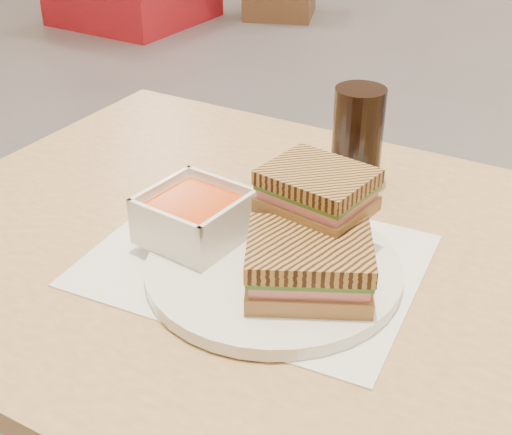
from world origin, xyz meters
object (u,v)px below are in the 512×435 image
at_px(main_table, 368,356).
at_px(soup_bowl, 195,219).
at_px(plate, 273,269).
at_px(cola_glass, 357,140).
at_px(panini_lower, 309,264).

bearing_deg(main_table, soup_bowl, -170.34).
distance_m(main_table, plate, 0.17).
relative_size(main_table, cola_glass, 8.66).
bearing_deg(soup_bowl, plate, -5.59).
xyz_separation_m(main_table, cola_glass, (-0.09, 0.19, 0.19)).
relative_size(main_table, panini_lower, 7.85).
height_order(plate, soup_bowl, soup_bowl).
relative_size(plate, panini_lower, 1.79).
xyz_separation_m(plate, cola_glass, (0.01, 0.24, 0.06)).
relative_size(plate, cola_glass, 1.98).
xyz_separation_m(soup_bowl, cola_glass, (0.12, 0.23, 0.03)).
height_order(plate, panini_lower, panini_lower).
relative_size(main_table, plate, 4.37).
bearing_deg(panini_lower, main_table, 51.64).
bearing_deg(plate, soup_bowl, 174.41).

